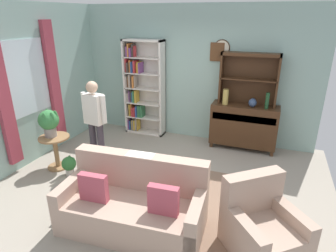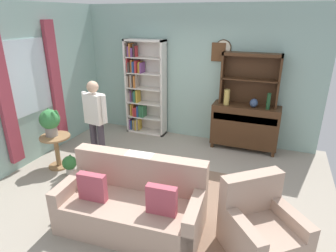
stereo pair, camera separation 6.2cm
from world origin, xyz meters
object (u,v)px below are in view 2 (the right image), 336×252
Objects in this scene: plant_stand at (57,148)px; person_reading at (96,118)px; sideboard_hutch at (251,72)px; armchair_floral at (261,230)px; bottle_wine at (268,101)px; potted_plant_small at (70,164)px; couch_floral at (133,205)px; vase_round at (254,103)px; vase_tall at (227,97)px; bookshelf at (142,88)px; potted_plant_large at (50,121)px; sideboard at (245,125)px.

person_reading is at bearing 27.56° from plant_stand.
sideboard_hutch is 1.02× the size of armchair_floral.
bottle_wine is 3.75m from potted_plant_small.
armchair_floral is 3.22× the size of potted_plant_small.
person_reading is (-1.34, 1.23, 0.59)m from couch_floral.
vase_tall is at bearing -178.51° from vase_round.
armchair_floral is at bearing -44.72° from bookshelf.
potted_plant_large is at bearing 156.46° from couch_floral.
potted_plant_large is at bearing -144.25° from vase_tall.
vase_tall is 0.64× the size of potted_plant_large.
bookshelf is 6.90× the size of vase_tall.
bookshelf is 2.29m from plant_stand.
couch_floral is (-1.40, -2.80, -0.76)m from bottle_wine.
bottle_wine is 0.20× the size of person_reading.
person_reading reaches higher than armchair_floral.
couch_floral is at bearing -66.51° from bookshelf.
potted_plant_small is at bearing -98.48° from bookshelf.
sideboard_hutch is 0.60m from vase_round.
couch_floral is 5.55× the size of potted_plant_small.
vase_tall is 1.79× the size of vase_round.
sideboard_hutch is 0.71× the size of person_reading.
person_reading reaches higher than potted_plant_small.
couch_floral is 1.79m from potted_plant_small.
person_reading is at bearing -147.33° from vase_round.
potted_plant_large is (-3.19, -1.93, -0.12)m from vase_round.
armchair_floral is at bearing -70.55° from vase_tall.
vase_tall is 3.17m from potted_plant_small.
plant_stand is at bearing 0.28° from potted_plant_large.
sideboard_hutch is at bearing 0.68° from bookshelf.
vase_round is at bearing 32.67° from person_reading.
plant_stand is at bearing -143.71° from vase_tall.
couch_floral is (-1.14, -2.82, -0.69)m from vase_round.
bottle_wine is at bearing -4.95° from vase_round.
potted_plant_large is 0.77m from person_reading.
potted_plant_small is (-2.64, -2.13, -0.31)m from sideboard.
potted_plant_small is (-3.19, 0.62, -0.09)m from armchair_floral.
person_reading is at bearing -143.09° from sideboard_hutch.
vase_round is at bearing 98.95° from armchair_floral.
sideboard_hutch is (2.31, 0.03, 0.52)m from bookshelf.
bottle_wine is 3.17m from person_reading.
potted_plant_small is 0.21× the size of person_reading.
sideboard_hutch is at bearing 71.30° from couch_floral.
sideboard is 1.18× the size of sideboard_hutch.
potted_plant_small is (0.37, -0.13, -0.18)m from plant_stand.
sideboard_hutch is 3.61× the size of vase_tall.
sideboard_hutch is 0.65m from vase_tall.
sideboard is 0.52m from vase_round.
bottle_wine is at bearing -3.63° from bookshelf.
vase_round reaches higher than couch_floral.
sideboard is 2.91m from person_reading.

